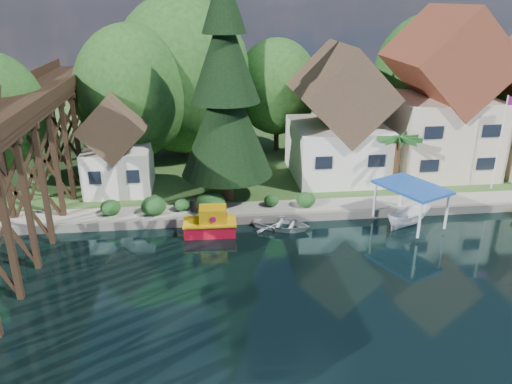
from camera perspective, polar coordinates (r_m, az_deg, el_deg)
ground at (r=28.52m, az=3.47°, el=-10.24°), size 140.00×140.00×0.00m
bank at (r=59.86m, az=-1.99°, el=7.27°), size 140.00×52.00×0.50m
seawall at (r=36.06m, az=7.64°, el=-2.70°), size 60.00×0.40×0.62m
promenade at (r=37.63m, az=10.16°, el=-1.43°), size 50.00×2.60×0.06m
trestle_bridge at (r=32.72m, az=-26.86°, el=2.00°), size 4.12×44.18×9.30m
house_left at (r=42.60m, az=9.39°, el=7.87°), size 7.64×8.64×11.02m
house_center at (r=46.01m, az=20.34°, el=9.47°), size 8.65×9.18×13.89m
shed at (r=40.49m, az=-15.58°, el=4.72°), size 5.09×5.40×7.85m
bg_trees at (r=46.07m, az=0.43°, el=11.91°), size 49.90×13.30×10.57m
shrubs at (r=35.86m, az=-6.24°, el=-1.17°), size 15.76×2.47×1.70m
conifer at (r=36.02m, az=-3.50°, el=11.20°), size 6.80×6.80×16.73m
palm_tree at (r=39.92m, az=16.02°, el=5.68°), size 4.05×4.05×4.76m
flagpole at (r=43.29m, az=26.40°, el=6.08°), size 1.18×0.17×7.52m
tugboat at (r=33.65m, az=-5.21°, el=-3.58°), size 3.58×2.04×2.56m
boat_white_a at (r=34.47m, az=2.96°, el=-3.52°), size 4.83×4.29×0.83m
boat_canopy at (r=36.00m, az=17.12°, el=-1.87°), size 4.86×5.56×2.99m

